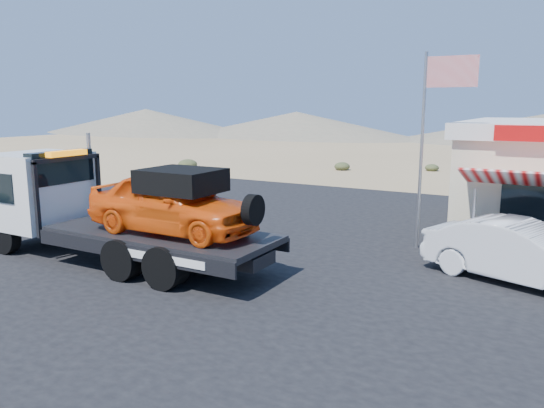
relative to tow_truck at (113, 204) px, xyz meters
The scene contains 7 objects.
ground 3.26m from the tow_truck, 25.23° to the left, with size 120.00×120.00×0.00m, color #967D55.
asphalt_lot 6.40m from the tow_truck, 42.77° to the left, with size 32.00×24.00×0.02m, color black.
tow_truck is the anchor object (origin of this frame).
white_sedan 10.99m from the tow_truck, 19.34° to the left, with size 1.65×4.74×1.56m, color silver.
flagpole 9.62m from the tow_truck, 37.33° to the left, with size 1.55×0.10×6.00m.
desert_scrub 15.84m from the tow_truck, 137.09° to the left, with size 25.74×33.70×0.72m.
distant_hills 56.80m from the tow_truck, 97.32° to the left, with size 126.00×48.00×4.20m.
Camera 1 is at (8.66, -11.89, 4.47)m, focal length 35.00 mm.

